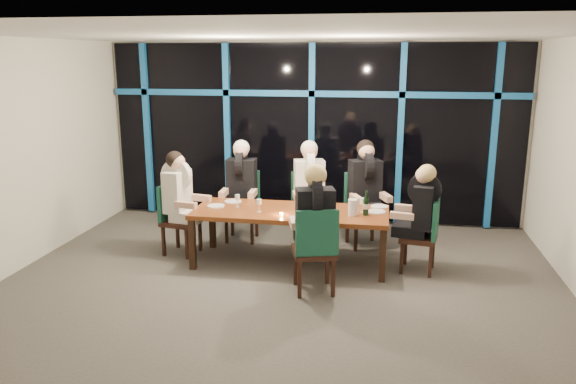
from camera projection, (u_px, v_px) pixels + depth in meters
name	position (u px, v px, depth m)	size (l,w,h in m)	color
room	(279.00, 122.00, 6.44)	(7.04, 7.00, 3.02)	#55504B
window_wall	(313.00, 130.00, 9.36)	(6.86, 0.43, 2.94)	black
dining_table	(291.00, 215.00, 7.53)	(2.60, 1.00, 0.75)	brown
chair_far_left	(243.00, 201.00, 8.61)	(0.51, 0.51, 1.05)	black
chair_far_mid	(308.00, 203.00, 8.48)	(0.61, 0.61, 1.06)	black
chair_far_right	(363.00, 205.00, 8.33)	(0.65, 0.65, 1.08)	black
chair_end_left	(176.00, 215.00, 7.96)	(0.55, 0.55, 1.01)	black
chair_end_right	(426.00, 232.00, 7.26)	(0.52, 0.52, 0.98)	black
chair_near_mid	(315.00, 246.00, 6.56)	(0.61, 0.61, 1.07)	black
diner_far_left	(241.00, 176.00, 8.43)	(0.53, 0.66, 1.02)	black
diner_far_mid	(310.00, 178.00, 8.29)	(0.62, 0.72, 1.03)	silver
diner_far_right	(366.00, 178.00, 8.15)	(0.67, 0.74, 1.05)	black
diner_end_left	(179.00, 188.00, 7.84)	(0.67, 0.55, 0.99)	silver
diner_end_right	(421.00, 202.00, 7.19)	(0.64, 0.53, 0.95)	black
diner_near_mid	(315.00, 210.00, 6.55)	(0.62, 0.72, 1.04)	black
plate_far_left	(233.00, 201.00, 7.94)	(0.24, 0.24, 0.01)	white
plate_far_mid	(315.00, 204.00, 7.81)	(0.24, 0.24, 0.01)	white
plate_far_right	(379.00, 206.00, 7.67)	(0.24, 0.24, 0.01)	white
plate_end_left	(216.00, 206.00, 7.70)	(0.24, 0.24, 0.01)	white
plate_end_right	(377.00, 212.00, 7.42)	(0.24, 0.24, 0.01)	white
plate_near_mid	(308.00, 217.00, 7.15)	(0.24, 0.24, 0.01)	white
wine_bottle	(366.00, 206.00, 7.26)	(0.07, 0.07, 0.32)	black
water_pitcher	(353.00, 208.00, 7.24)	(0.13, 0.12, 0.22)	silver
tea_light	(281.00, 214.00, 7.29)	(0.05, 0.05, 0.03)	#F8AA4A
wine_glass_a	(259.00, 203.00, 7.41)	(0.07, 0.07, 0.17)	silver
wine_glass_b	(305.00, 200.00, 7.62)	(0.06, 0.06, 0.16)	white
wine_glass_c	(330.00, 206.00, 7.26)	(0.06, 0.06, 0.16)	silver
wine_glass_d	(237.00, 198.00, 7.66)	(0.07, 0.07, 0.17)	white
wine_glass_e	(363.00, 202.00, 7.38)	(0.08, 0.08, 0.19)	silver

